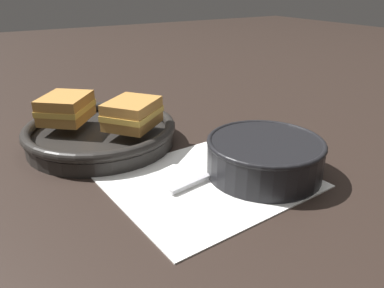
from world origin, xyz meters
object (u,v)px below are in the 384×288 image
Objects in this scene: soup_bowl at (265,155)px; spoon at (224,169)px; sandwich_near_right at (132,113)px; skillet at (101,134)px; sandwich_near_left at (66,108)px.

soup_bowl reaches higher than spoon.
sandwich_near_right is at bearing 106.16° from spoon.
skillet is at bearing 111.18° from spoon.
soup_bowl is 0.24m from sandwich_near_right.
sandwich_near_right reaches higher than skillet.
spoon is 1.24× the size of sandwich_near_right.
sandwich_near_left is (-0.17, 0.25, 0.06)m from spoon.
soup_bowl is 0.36m from sandwich_near_left.
soup_bowl is 0.65× the size of skillet.
skillet is 2.25× the size of sandwich_near_left.
sandwich_near_left is at bearing 135.66° from sandwich_near_right.
soup_bowl is at bearing -56.33° from sandwich_near_right.
soup_bowl is 1.47× the size of sandwich_near_right.
sandwich_near_right is (-0.13, 0.20, 0.03)m from soup_bowl.
sandwich_near_right is (0.05, -0.04, 0.04)m from skillet.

